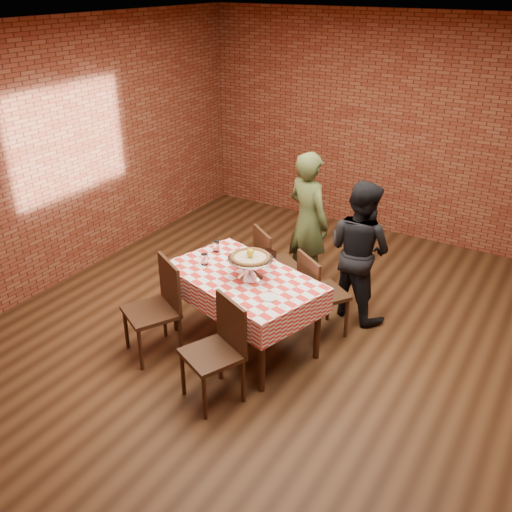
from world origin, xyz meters
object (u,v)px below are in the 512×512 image
object	(u,v)px
pizza	(250,258)
pizza_stand	(250,267)
chair_far_left	(278,266)
water_glass_left	(204,259)
diner_black	(359,250)
chair_near_left	(151,310)
chair_far_right	(324,294)
chair_near_right	(212,354)
water_glass_right	(216,246)
diner_olive	(308,222)
table	(243,311)
condiment_caddy	(269,258)

from	to	relation	value
pizza	pizza_stand	bearing A→B (deg)	0.00
pizza_stand	chair_far_left	distance (m)	0.95
water_glass_left	diner_black	distance (m)	1.59
chair_near_left	chair_far_right	world-z (taller)	chair_near_left
chair_near_left	chair_near_right	xyz separation A→B (m)	(0.87, -0.24, -0.01)
water_glass_right	water_glass_left	bearing A→B (deg)	-76.90
diner_black	diner_olive	bearing A→B (deg)	-3.96
table	diner_black	size ratio (longest dim) A/B	0.97
water_glass_right	chair_far_right	xyz separation A→B (m)	(1.08, 0.28, -0.37)
water_glass_left	diner_black	size ratio (longest dim) A/B	0.07
chair_far_left	diner_black	world-z (taller)	diner_black
water_glass_right	chair_far_right	size ratio (longest dim) A/B	0.12
pizza_stand	chair_far_right	bearing A→B (deg)	47.58
diner_black	table	bearing A→B (deg)	74.05
water_glass_left	water_glass_right	distance (m)	0.30
condiment_caddy	chair_far_left	distance (m)	0.70
chair_near_left	diner_black	xyz separation A→B (m)	(1.37, 1.66, 0.28)
water_glass_right	diner_black	world-z (taller)	diner_black
condiment_caddy	chair_near_right	distance (m)	1.20
condiment_caddy	diner_black	bearing A→B (deg)	69.86
chair_near_left	diner_olive	distance (m)	2.07
water_glass_right	diner_olive	size ratio (longest dim) A/B	0.07
condiment_caddy	chair_near_left	size ratio (longest dim) A/B	0.16
table	pizza_stand	distance (m)	0.48
pizza_stand	diner_black	world-z (taller)	diner_black
water_glass_right	table	bearing A→B (deg)	-30.04
pizza	condiment_caddy	size ratio (longest dim) A/B	2.51
water_glass_left	diner_olive	distance (m)	1.44
chair_near_left	chair_far_left	xyz separation A→B (m)	(0.55, 1.43, -0.02)
pizza_stand	water_glass_right	world-z (taller)	pizza_stand
pizza	diner_olive	size ratio (longest dim) A/B	0.23
water_glass_right	diner_olive	world-z (taller)	diner_olive
table	water_glass_left	xyz separation A→B (m)	(-0.44, -0.00, 0.44)
pizza	diner_black	distance (m)	1.27
pizza	water_glass_right	size ratio (longest dim) A/B	3.36
water_glass_right	chair_far_left	size ratio (longest dim) A/B	0.12
water_glass_right	condiment_caddy	size ratio (longest dim) A/B	0.75
chair_far_right	diner_olive	world-z (taller)	diner_olive
pizza_stand	chair_far_left	world-z (taller)	pizza_stand
table	diner_black	bearing A→B (deg)	56.82
chair_near_left	chair_near_right	world-z (taller)	chair_near_left
chair_near_right	diner_olive	distance (m)	2.23
table	chair_far_left	bearing A→B (deg)	97.12
water_glass_right	pizza	bearing A→B (deg)	-25.30
chair_far_right	diner_olive	distance (m)	1.05
pizza_stand	water_glass_right	xyz separation A→B (m)	(-0.57, 0.27, -0.04)
pizza	diner_olive	xyz separation A→B (m)	(-0.08, 1.35, -0.15)
chair_near_right	table	bearing A→B (deg)	128.64
diner_olive	water_glass_left	bearing A→B (deg)	94.49
chair_near_right	water_glass_left	bearing A→B (deg)	152.76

